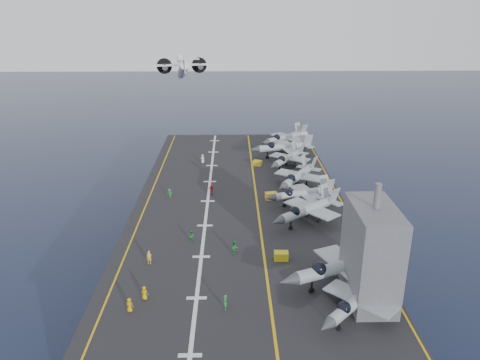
{
  "coord_description": "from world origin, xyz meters",
  "views": [
    {
      "loc": [
        -1.58,
        -78.67,
        44.48
      ],
      "look_at": [
        0.0,
        4.0,
        13.0
      ],
      "focal_mm": 35.0,
      "sensor_mm": 36.0,
      "label": 1
    }
  ],
  "objects_px": {
    "island_superstructure": "(372,243)",
    "transport_plane": "(183,70)",
    "tow_cart_a": "(281,256)",
    "fighter_jet_0": "(357,299)"
  },
  "relations": [
    {
      "from": "tow_cart_a",
      "to": "transport_plane",
      "type": "height_order",
      "value": "transport_plane"
    },
    {
      "from": "transport_plane",
      "to": "tow_cart_a",
      "type": "bearing_deg",
      "value": -75.43
    },
    {
      "from": "fighter_jet_0",
      "to": "tow_cart_a",
      "type": "height_order",
      "value": "fighter_jet_0"
    },
    {
      "from": "island_superstructure",
      "to": "fighter_jet_0",
      "type": "height_order",
      "value": "island_superstructure"
    },
    {
      "from": "island_superstructure",
      "to": "transport_plane",
      "type": "relative_size",
      "value": 0.54
    },
    {
      "from": "fighter_jet_0",
      "to": "transport_plane",
      "type": "bearing_deg",
      "value": 106.9
    },
    {
      "from": "island_superstructure",
      "to": "transport_plane",
      "type": "xyz_separation_m",
      "value": [
        -30.51,
        89.2,
        8.28
      ]
    },
    {
      "from": "tow_cart_a",
      "to": "transport_plane",
      "type": "bearing_deg",
      "value": 104.57
    },
    {
      "from": "fighter_jet_0",
      "to": "tow_cart_a",
      "type": "bearing_deg",
      "value": 120.08
    },
    {
      "from": "island_superstructure",
      "to": "transport_plane",
      "type": "distance_m",
      "value": 94.64
    }
  ]
}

